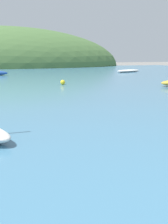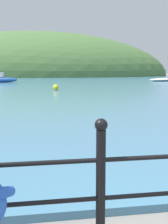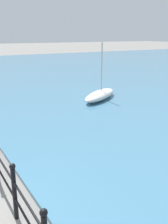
# 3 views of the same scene
# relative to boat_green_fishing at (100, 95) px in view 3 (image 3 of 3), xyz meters

# --- Properties ---
(iron_railing) EXTENTS (6.26, 0.12, 1.21)m
(iron_railing) POSITION_rel_boat_green_fishing_xyz_m (7.07, -6.76, 0.30)
(iron_railing) COLOR black
(iron_railing) RESTS_ON ground
(boat_green_fishing) EXTENTS (2.53, 3.19, 3.01)m
(boat_green_fishing) POSITION_rel_boat_green_fishing_xyz_m (0.00, 0.00, 0.00)
(boat_green_fishing) COLOR silver
(boat_green_fishing) RESTS_ON water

